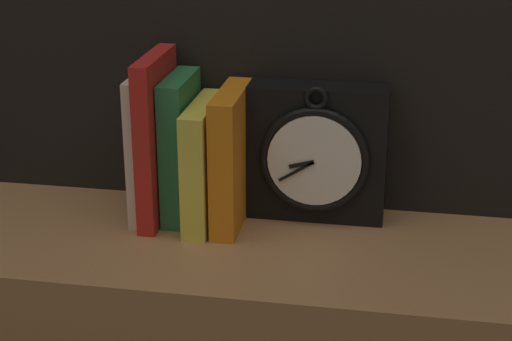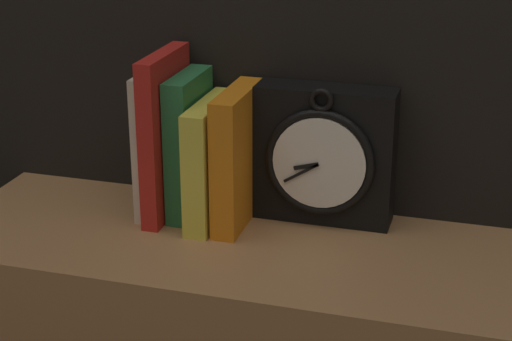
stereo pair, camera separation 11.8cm
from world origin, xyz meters
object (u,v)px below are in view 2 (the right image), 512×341
book_slot1_red (166,135)px  clock (324,155)px  book_slot0_cream (154,141)px  book_slot4_orange (237,157)px  book_slot3_yellow (211,162)px  book_slot2_green (189,145)px

book_slot1_red → clock: bearing=9.8°
book_slot0_cream → book_slot4_orange: book_slot0_cream is taller
book_slot1_red → book_slot3_yellow: size_ratio=1.36×
clock → book_slot4_orange: size_ratio=1.05×
book_slot2_green → book_slot4_orange: bearing=-9.4°
book_slot0_cream → book_slot2_green: 0.06m
book_slot3_yellow → book_slot4_orange: 0.04m
book_slot4_orange → book_slot0_cream: bearing=175.5°
clock → book_slot0_cream: book_slot0_cream is taller
clock → book_slot4_orange: clock is taller
book_slot3_yellow → book_slot4_orange: (0.04, 0.00, 0.01)m
clock → book_slot4_orange: bearing=-161.2°
clock → book_slot3_yellow: 0.17m
book_slot1_red → book_slot3_yellow: 0.08m
book_slot1_red → book_slot4_orange: (0.11, -0.00, -0.02)m
clock → book_slot2_green: 0.20m
book_slot0_cream → clock: bearing=6.7°
clock → book_slot3_yellow: (-0.16, -0.04, -0.01)m
book_slot0_cream → book_slot3_yellow: size_ratio=1.20×
book_slot0_cream → book_slot3_yellow: (0.10, -0.01, -0.02)m
clock → book_slot0_cream: 0.26m
book_slot1_red → book_slot2_green: 0.04m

